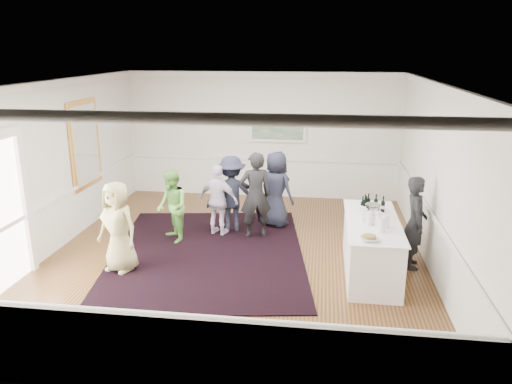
# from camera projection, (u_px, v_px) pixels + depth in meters

# --- Properties ---
(floor) EXTENTS (8.00, 8.00, 0.00)m
(floor) POSITION_uv_depth(u_px,v_px,m) (236.00, 255.00, 9.40)
(floor) COLOR brown
(floor) RESTS_ON ground
(ceiling) EXTENTS (7.00, 8.00, 0.02)m
(ceiling) POSITION_uv_depth(u_px,v_px,m) (234.00, 82.00, 8.50)
(ceiling) COLOR white
(ceiling) RESTS_ON wall_back
(wall_left) EXTENTS (0.02, 8.00, 3.20)m
(wall_left) POSITION_uv_depth(u_px,v_px,m) (52.00, 167.00, 9.40)
(wall_left) COLOR white
(wall_left) RESTS_ON floor
(wall_right) EXTENTS (0.02, 8.00, 3.20)m
(wall_right) POSITION_uv_depth(u_px,v_px,m) (437.00, 180.00, 8.50)
(wall_right) COLOR white
(wall_right) RESTS_ON floor
(wall_back) EXTENTS (7.00, 0.02, 3.20)m
(wall_back) POSITION_uv_depth(u_px,v_px,m) (262.00, 135.00, 12.75)
(wall_back) COLOR white
(wall_back) RESTS_ON floor
(wall_front) EXTENTS (7.00, 0.02, 3.20)m
(wall_front) POSITION_uv_depth(u_px,v_px,m) (168.00, 267.00, 5.14)
(wall_front) COLOR white
(wall_front) RESTS_ON floor
(wainscoting) EXTENTS (7.00, 8.00, 1.00)m
(wainscoting) POSITION_uv_depth(u_px,v_px,m) (236.00, 231.00, 9.26)
(wainscoting) COLOR white
(wainscoting) RESTS_ON floor
(mirror) EXTENTS (0.05, 1.25, 1.85)m
(mirror) POSITION_uv_depth(u_px,v_px,m) (85.00, 144.00, 10.57)
(mirror) COLOR #F2A747
(mirror) RESTS_ON wall_left
(landscape_painting) EXTENTS (1.44, 0.06, 0.66)m
(landscape_painting) POSITION_uv_depth(u_px,v_px,m) (278.00, 129.00, 12.60)
(landscape_painting) COLOR white
(landscape_painting) RESTS_ON wall_back
(area_rug) EXTENTS (4.21, 5.15, 0.02)m
(area_rug) POSITION_uv_depth(u_px,v_px,m) (208.00, 253.00, 9.50)
(area_rug) COLOR black
(area_rug) RESTS_ON floor
(serving_table) EXTENTS (0.89, 2.35, 0.95)m
(serving_table) POSITION_uv_depth(u_px,v_px,m) (371.00, 246.00, 8.57)
(serving_table) COLOR white
(serving_table) RESTS_ON floor
(bartender) EXTENTS (0.41, 0.61, 1.66)m
(bartender) POSITION_uv_depth(u_px,v_px,m) (415.00, 222.00, 8.71)
(bartender) COLOR black
(bartender) RESTS_ON floor
(guest_tan) EXTENTS (0.91, 0.75, 1.61)m
(guest_tan) POSITION_uv_depth(u_px,v_px,m) (118.00, 227.00, 8.57)
(guest_tan) COLOR tan
(guest_tan) RESTS_ON floor
(guest_green) EXTENTS (0.86, 0.90, 1.47)m
(guest_green) POSITION_uv_depth(u_px,v_px,m) (172.00, 206.00, 9.90)
(guest_green) COLOR #66B147
(guest_green) RESTS_ON floor
(guest_lilac) EXTENTS (0.94, 0.58, 1.49)m
(guest_lilac) POSITION_uv_depth(u_px,v_px,m) (218.00, 200.00, 10.25)
(guest_lilac) COLOR silver
(guest_lilac) RESTS_ON floor
(guest_dark_a) EXTENTS (1.17, 0.86, 1.63)m
(guest_dark_a) POSITION_uv_depth(u_px,v_px,m) (231.00, 194.00, 10.45)
(guest_dark_a) COLOR #1E2233
(guest_dark_a) RESTS_ON floor
(guest_dark_b) EXTENTS (0.76, 0.62, 1.78)m
(guest_dark_b) POSITION_uv_depth(u_px,v_px,m) (255.00, 195.00, 10.09)
(guest_dark_b) COLOR black
(guest_dark_b) RESTS_ON floor
(guest_navy) EXTENTS (0.96, 0.87, 1.65)m
(guest_navy) POSITION_uv_depth(u_px,v_px,m) (276.00, 189.00, 10.76)
(guest_navy) COLOR #1E2233
(guest_navy) RESTS_ON floor
(wine_bottles) EXTENTS (0.43, 0.30, 0.31)m
(wine_bottles) POSITION_uv_depth(u_px,v_px,m) (370.00, 203.00, 8.88)
(wine_bottles) COLOR black
(wine_bottles) RESTS_ON serving_table
(juice_pitchers) EXTENTS (0.45, 0.56, 0.24)m
(juice_pitchers) POSITION_uv_depth(u_px,v_px,m) (376.00, 219.00, 8.14)
(juice_pitchers) COLOR #64B942
(juice_pitchers) RESTS_ON serving_table
(ice_bucket) EXTENTS (0.26, 0.26, 0.25)m
(ice_bucket) POSITION_uv_depth(u_px,v_px,m) (373.00, 212.00, 8.54)
(ice_bucket) COLOR silver
(ice_bucket) RESTS_ON serving_table
(nut_bowl) EXTENTS (0.29, 0.29, 0.08)m
(nut_bowl) POSITION_uv_depth(u_px,v_px,m) (370.00, 238.00, 7.57)
(nut_bowl) COLOR white
(nut_bowl) RESTS_ON serving_table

